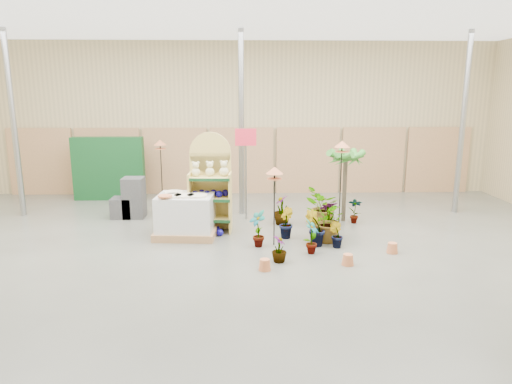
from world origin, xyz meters
TOP-DOWN VIEW (x-y plane):
  - room at (0.00, 0.91)m, footprint 15.20×12.10m
  - display_shelf at (-0.69, 2.14)m, footprint 0.94×0.62m
  - teddy_bears at (-0.66, 2.04)m, footprint 0.80×0.20m
  - gazing_balls_shelf at (-0.69, 2.02)m, footprint 0.80×0.27m
  - gazing_balls_floor at (-0.71, 1.75)m, footprint 0.63×0.39m
  - pallet_stack at (-1.20, 1.69)m, footprint 1.35×1.15m
  - charcoal_planters at (-2.75, 3.22)m, footprint 0.80×0.50m
  - trellis_stock at (-3.80, 5.20)m, footprint 2.00×0.30m
  - offer_sign at (0.10, 2.98)m, footprint 0.50×0.08m
  - bird_table_front at (0.65, 1.05)m, footprint 0.34×0.34m
  - bird_table_right at (2.20, 2.10)m, footprint 0.34×0.34m
  - bird_table_back at (-2.16, 4.39)m, footprint 0.34×0.34m
  - palm at (2.44, 2.75)m, footprint 0.70×0.70m
  - potted_plant_0 at (0.32, 0.95)m, footprint 0.43×0.48m
  - potted_plant_1 at (1.46, 0.95)m, footprint 0.40×0.33m
  - potted_plant_2 at (1.73, 1.18)m, footprint 0.98×0.91m
  - potted_plant_3 at (1.88, 1.64)m, footprint 0.49×0.49m
  - potted_plant_4 at (2.66, 2.55)m, footprint 0.38×0.32m
  - potted_plant_5 at (0.93, 1.51)m, footprint 0.32×0.39m
  - potted_plant_6 at (1.87, 2.34)m, footprint 0.88×0.96m
  - potted_plant_7 at (0.68, 0.08)m, footprint 0.28×0.28m
  - potted_plant_8 at (1.33, 0.50)m, footprint 0.38×0.43m
  - potted_plant_9 at (1.88, 0.86)m, footprint 0.36×0.36m
  - potted_plant_11 at (0.93, 2.50)m, footprint 0.46×0.46m

SIDE VIEW (x-z plane):
  - gazing_balls_floor at x=-0.71m, z-range 0.00..0.15m
  - potted_plant_7 at x=0.68m, z-range 0.00..0.49m
  - potted_plant_9 at x=1.88m, z-range 0.00..0.51m
  - potted_plant_4 at x=2.66m, z-range 0.00..0.61m
  - potted_plant_5 at x=0.93m, z-range 0.00..0.65m
  - potted_plant_8 at x=1.33m, z-range 0.00..0.68m
  - potted_plant_11 at x=0.93m, z-range 0.00..0.71m
  - potted_plant_1 at x=1.46m, z-range 0.00..0.73m
  - potted_plant_0 at x=0.32m, z-range 0.00..0.75m
  - potted_plant_3 at x=1.88m, z-range 0.00..0.76m
  - charcoal_planters at x=-2.75m, z-range -0.08..0.92m
  - potted_plant_6 at x=1.87m, z-range 0.00..0.90m
  - pallet_stack at x=-1.20m, z-range -0.02..0.92m
  - potted_plant_2 at x=1.73m, z-range 0.00..0.91m
  - gazing_balls_shelf at x=-0.69m, z-range 0.78..0.94m
  - trellis_stock at x=-3.80m, z-range 0.00..1.80m
  - display_shelf at x=-0.69m, z-range -0.09..2.09m
  - teddy_bears at x=-0.66m, z-range 1.21..1.55m
  - bird_table_front at x=0.65m, z-range 0.68..2.28m
  - palm at x=2.44m, z-range 0.65..2.48m
  - offer_sign at x=0.10m, z-range 0.47..2.67m
  - bird_table_back at x=-2.16m, z-range 0.77..2.57m
  - bird_table_right at x=2.20m, z-range 0.86..2.86m
  - room at x=0.00m, z-range -0.14..4.56m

